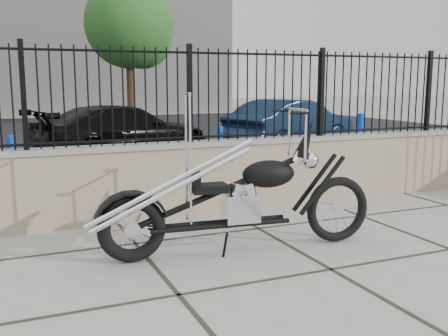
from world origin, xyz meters
TOP-DOWN VIEW (x-y plane):
  - ground_plane at (0.00, 0.00)m, footprint 90.00×90.00m
  - parking_lot at (0.00, 12.50)m, footprint 30.00×30.00m
  - retaining_wall at (0.00, 2.50)m, footprint 14.00×0.36m
  - iron_fence at (0.00, 2.50)m, footprint 14.00×0.08m
  - background_building at (0.00, 26.50)m, footprint 22.00×6.00m
  - chopper_motorcycle at (0.89, 0.82)m, footprint 2.82×0.78m
  - car_black at (1.30, 7.79)m, footprint 4.48×2.89m
  - car_blue at (5.61, 7.75)m, footprint 4.10×2.70m
  - bollard_a at (-1.13, 4.33)m, footprint 0.15×0.15m
  - bollard_b at (2.45, 4.94)m, footprint 0.14×0.14m
  - bollard_c at (5.43, 4.72)m, footprint 0.17×0.17m
  - tree_right at (3.60, 16.77)m, footprint 3.45×3.45m

SIDE VIEW (x-z plane):
  - ground_plane at x=0.00m, z-range 0.00..0.00m
  - parking_lot at x=0.00m, z-range 0.00..0.00m
  - bollard_b at x=2.45m, z-range 0.00..0.92m
  - bollard_a at x=-1.13m, z-range 0.00..0.95m
  - retaining_wall at x=0.00m, z-range 0.00..0.96m
  - bollard_c at x=5.43m, z-range 0.00..1.09m
  - car_black at x=1.30m, z-range 0.00..1.21m
  - car_blue at x=5.61m, z-range 0.00..1.28m
  - chopper_motorcycle at x=0.89m, z-range 0.00..1.67m
  - iron_fence at x=0.00m, z-range 0.96..2.16m
  - background_building at x=0.00m, z-range 0.00..8.00m
  - tree_right at x=3.60m, z-range 1.17..7.00m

